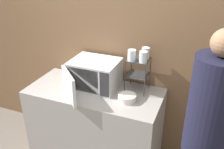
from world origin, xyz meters
TOP-DOWN VIEW (x-y plane):
  - wall_back at (0.00, 0.72)m, footprint 8.00×0.06m
  - counter at (0.00, 0.34)m, footprint 1.46×0.68m
  - microwave at (-0.04, 0.42)m, footprint 0.53×0.70m
  - dish_rack at (0.42, 0.53)m, footprint 0.23×0.22m
  - glass_front_left at (0.37, 0.47)m, footprint 0.08×0.08m
  - glass_back_right at (0.48, 0.59)m, footprint 0.08×0.08m
  - glass_front_right at (0.49, 0.47)m, footprint 0.08×0.08m
  - bowl at (0.40, 0.28)m, footprint 0.18×0.18m
  - person at (1.16, -0.13)m, footprint 0.34×0.34m

SIDE VIEW (x-z plane):
  - counter at x=0.00m, z-range 0.00..0.89m
  - bowl at x=0.40m, z-range 0.89..0.96m
  - person at x=1.16m, z-range 0.12..1.94m
  - microwave at x=-0.04m, z-range 0.89..1.20m
  - dish_rack at x=0.42m, z-range 0.97..1.33m
  - wall_back at x=0.00m, z-range 0.00..2.60m
  - glass_front_left at x=0.37m, z-range 1.25..1.36m
  - glass_back_right at x=0.48m, z-range 1.25..1.36m
  - glass_front_right at x=0.49m, z-range 1.25..1.36m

